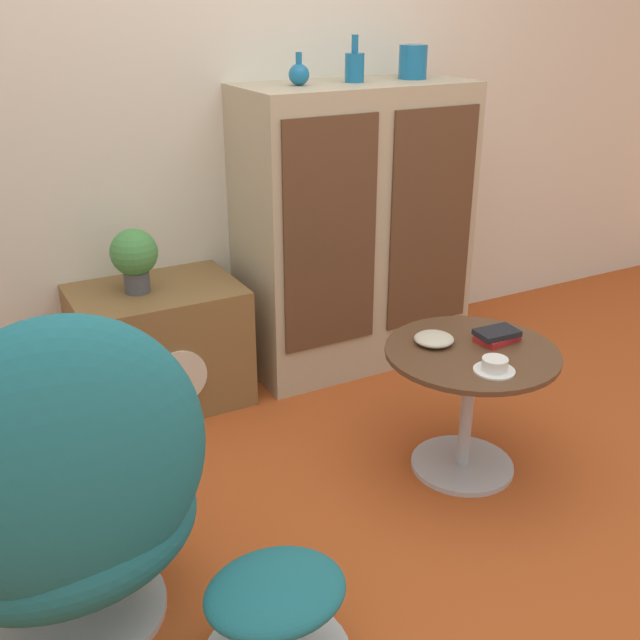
% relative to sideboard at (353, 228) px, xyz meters
% --- Properties ---
extents(ground_plane, '(12.00, 12.00, 0.00)m').
position_rel_sideboard_xyz_m(ground_plane, '(-0.51, -1.26, -0.63)').
color(ground_plane, '#B74C1E').
extents(wall_back, '(6.40, 0.06, 2.60)m').
position_rel_sideboard_xyz_m(wall_back, '(-0.51, 0.27, 0.67)').
color(wall_back, silver).
rests_on(wall_back, ground_plane).
extents(sideboard, '(1.00, 0.48, 1.25)m').
position_rel_sideboard_xyz_m(sideboard, '(0.00, 0.00, 0.00)').
color(sideboard, tan).
rests_on(sideboard, ground_plane).
extents(tv_console, '(0.66, 0.47, 0.50)m').
position_rel_sideboard_xyz_m(tv_console, '(-0.92, 0.01, -0.37)').
color(tv_console, brown).
rests_on(tv_console, ground_plane).
extents(egg_chair, '(0.75, 0.70, 0.95)m').
position_rel_sideboard_xyz_m(egg_chair, '(-1.49, -1.11, -0.19)').
color(egg_chair, '#B7B7BC').
rests_on(egg_chair, ground_plane).
extents(ottoman, '(0.38, 0.38, 0.27)m').
position_rel_sideboard_xyz_m(ottoman, '(-1.08, -1.45, -0.45)').
color(ottoman, '#B7B7BC').
rests_on(ottoman, ground_plane).
extents(coffee_table, '(0.59, 0.59, 0.47)m').
position_rel_sideboard_xyz_m(coffee_table, '(-0.12, -0.99, -0.31)').
color(coffee_table, '#B7B7BC').
rests_on(coffee_table, ground_plane).
extents(vase_leftmost, '(0.08, 0.08, 0.13)m').
position_rel_sideboard_xyz_m(vase_leftmost, '(-0.26, 0.00, 0.67)').
color(vase_leftmost, '#196699').
rests_on(vase_leftmost, sideboard).
extents(vase_inner_left, '(0.08, 0.08, 0.18)m').
position_rel_sideboard_xyz_m(vase_inner_left, '(-0.01, 0.00, 0.69)').
color(vase_inner_left, '#196699').
rests_on(vase_inner_left, sideboard).
extents(vase_inner_right, '(0.12, 0.12, 0.14)m').
position_rel_sideboard_xyz_m(vase_inner_right, '(0.28, 0.00, 0.69)').
color(vase_inner_right, '#196699').
rests_on(vase_inner_right, sideboard).
extents(potted_plant, '(0.18, 0.18, 0.25)m').
position_rel_sideboard_xyz_m(potted_plant, '(-0.98, 0.01, 0.03)').
color(potted_plant, '#4C4C51').
rests_on(potted_plant, tv_console).
extents(teacup, '(0.13, 0.13, 0.05)m').
position_rel_sideboard_xyz_m(teacup, '(-0.16, -1.15, -0.13)').
color(teacup, white).
rests_on(teacup, coffee_table).
extents(book_stack, '(0.16, 0.11, 0.04)m').
position_rel_sideboard_xyz_m(book_stack, '(-0.00, -0.98, -0.13)').
color(book_stack, red).
rests_on(book_stack, coffee_table).
extents(bowl, '(0.14, 0.14, 0.04)m').
position_rel_sideboard_xyz_m(bowl, '(-0.21, -0.89, -0.13)').
color(bowl, beige).
rests_on(bowl, coffee_table).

